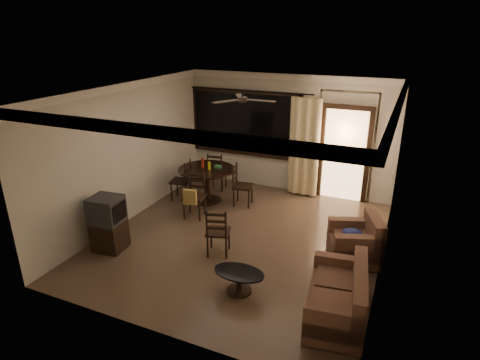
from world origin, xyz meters
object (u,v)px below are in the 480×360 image
at_px(dining_table, 207,176).
at_px(dining_chair_west, 182,188).
at_px(dining_chair_east, 242,193).
at_px(dining_chair_north, 217,178).
at_px(armchair, 357,243).
at_px(tv_cabinet, 108,223).
at_px(coffee_table, 239,278).
at_px(dining_chair_south, 194,204).
at_px(sofa, 340,299).
at_px(side_chair, 218,240).

xyz_separation_m(dining_table, dining_chair_west, (-0.60, -0.14, -0.35)).
xyz_separation_m(dining_chair_east, dining_chair_north, (-0.96, 0.64, 0.00)).
bearing_deg(armchair, tv_cabinet, 178.25).
bearing_deg(coffee_table, dining_chair_east, 112.33).
bearing_deg(dining_chair_south, armchair, -15.50).
xyz_separation_m(dining_chair_north, sofa, (3.67, -3.56, 0.02)).
height_order(dining_table, sofa, dining_table).
height_order(dining_table, coffee_table, dining_table).
bearing_deg(dining_table, armchair, -18.74).
bearing_deg(dining_chair_south, dining_chair_east, 45.70).
xyz_separation_m(coffee_table, side_chair, (-0.77, 0.85, 0.04)).
bearing_deg(dining_chair_east, dining_chair_south, 135.70).
xyz_separation_m(dining_chair_south, coffee_table, (1.90, -1.97, -0.07)).
xyz_separation_m(tv_cabinet, side_chair, (1.88, 0.63, -0.24)).
bearing_deg(dining_table, dining_chair_west, -166.83).
relative_size(tv_cabinet, sofa, 0.68).
xyz_separation_m(dining_chair_north, armchair, (3.67, -1.97, 0.05)).
bearing_deg(dining_chair_west, tv_cabinet, -9.82).
bearing_deg(tv_cabinet, dining_chair_east, 56.57).
distance_m(dining_chair_west, dining_chair_south, 1.02).
height_order(dining_table, dining_chair_west, dining_table).
relative_size(dining_chair_west, tv_cabinet, 0.94).
xyz_separation_m(tv_cabinet, sofa, (4.15, -0.19, -0.21)).
distance_m(sofa, side_chair, 2.42).
relative_size(dining_table, armchair, 1.24).
bearing_deg(dining_chair_west, sofa, 47.83).
distance_m(dining_table, armchair, 3.74).
height_order(dining_chair_west, sofa, dining_chair_west).
bearing_deg(dining_chair_south, dining_table, 89.91).
bearing_deg(coffee_table, tv_cabinet, 175.16).
bearing_deg(sofa, dining_table, 134.25).
height_order(dining_chair_west, side_chair, dining_chair_west).
xyz_separation_m(dining_table, tv_cabinet, (-0.61, -2.59, -0.12)).
bearing_deg(coffee_table, dining_table, 125.87).
distance_m(dining_chair_west, side_chair, 2.61).
height_order(dining_chair_west, dining_chair_east, same).
bearing_deg(dining_chair_north, dining_chair_east, 136.76).
distance_m(armchair, coffee_table, 2.21).
height_order(tv_cabinet, armchair, tv_cabinet).
relative_size(dining_table, sofa, 0.85).
bearing_deg(side_chair, coffee_table, 115.89).
height_order(dining_table, dining_chair_north, dining_table).
distance_m(sofa, coffee_table, 1.51).
xyz_separation_m(dining_table, coffee_table, (2.04, -2.82, -0.40)).
bearing_deg(dining_chair_west, side_chair, 36.02).
bearing_deg(coffee_table, sofa, 1.13).
relative_size(dining_chair_north, side_chair, 1.04).
distance_m(dining_table, dining_chair_north, 0.86).
bearing_deg(dining_table, tv_cabinet, -103.23).
relative_size(dining_chair_north, sofa, 0.64).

